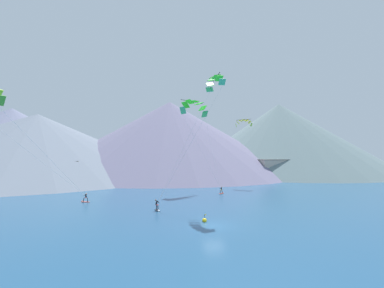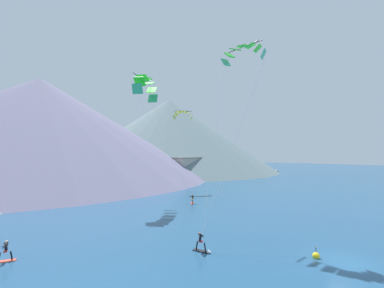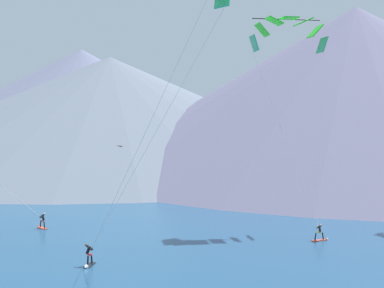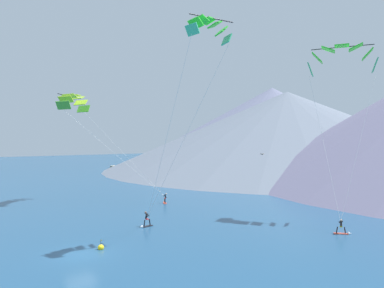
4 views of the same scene
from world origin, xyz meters
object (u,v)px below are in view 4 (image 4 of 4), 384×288
at_px(parafoil_kite_near_trail, 208,29).
at_px(parafoil_kite_mid_center, 74,101).
at_px(kitesurfer_near_trail, 145,222).
at_px(kitesurfer_near_lead, 343,230).
at_px(parafoil_kite_near_lead, 342,56).
at_px(kitesurfer_mid_center, 165,200).
at_px(race_marker_buoy, 101,248).

xyz_separation_m(parafoil_kite_near_trail, parafoil_kite_mid_center, (-31.93, -1.61, -4.30)).
relative_size(kitesurfer_near_trail, parafoil_kite_near_trail, 0.09).
distance_m(kitesurfer_near_lead, parafoil_kite_mid_center, 43.57).
xyz_separation_m(parafoil_kite_near_lead, parafoil_kite_mid_center, (-33.38, -21.90, -4.22)).
bearing_deg(kitesurfer_near_lead, parafoil_kite_near_lead, 122.77).
xyz_separation_m(kitesurfer_mid_center, race_marker_buoy, (17.04, -17.84, -0.28)).
relative_size(parafoil_kite_near_trail, parafoil_kite_mid_center, 1.27).
bearing_deg(parafoil_kite_mid_center, kitesurfer_mid_center, 44.27).
distance_m(kitesurfer_near_lead, parafoil_kite_near_trail, 24.64).
relative_size(kitesurfer_near_trail, parafoil_kite_mid_center, 0.11).
relative_size(kitesurfer_near_lead, parafoil_kite_near_lead, 0.08).
height_order(kitesurfer_near_lead, parafoil_kite_near_lead, parafoil_kite_near_lead).
xyz_separation_m(kitesurfer_near_lead, race_marker_buoy, (-10.12, -22.36, -0.28)).
relative_size(parafoil_kite_near_lead, parafoil_kite_mid_center, 1.29).
bearing_deg(kitesurfer_near_lead, parafoil_kite_mid_center, -158.45).
bearing_deg(kitesurfer_near_lead, parafoil_kite_near_trail, -113.94).
distance_m(kitesurfer_near_trail, parafoil_kite_near_lead, 31.26).
xyz_separation_m(kitesurfer_mid_center, parafoil_kite_near_lead, (22.69, 11.47, 19.76)).
height_order(kitesurfer_mid_center, parafoil_kite_mid_center, parafoil_kite_mid_center).
height_order(parafoil_kite_near_trail, parafoil_kite_mid_center, parafoil_kite_near_trail).
bearing_deg(kitesurfer_near_trail, race_marker_buoy, -55.78).
distance_m(kitesurfer_mid_center, parafoil_kite_near_lead, 32.20).
bearing_deg(kitesurfer_mid_center, kitesurfer_near_trail, -40.86).
relative_size(kitesurfer_mid_center, parafoil_kite_near_lead, 0.09).
bearing_deg(parafoil_kite_near_lead, race_marker_buoy, -100.91).
bearing_deg(parafoil_kite_near_lead, kitesurfer_mid_center, -153.18).
distance_m(parafoil_kite_near_lead, parafoil_kite_mid_center, 40.15).
bearing_deg(race_marker_buoy, kitesurfer_near_trail, 124.22).
bearing_deg(kitesurfer_mid_center, parafoil_kite_near_lead, 26.82).
height_order(parafoil_kite_near_lead, race_marker_buoy, parafoil_kite_near_lead).
xyz_separation_m(kitesurfer_mid_center, parafoil_kite_mid_center, (-10.70, -10.43, 15.55)).
distance_m(kitesurfer_mid_center, parafoil_kite_near_trail, 30.37).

